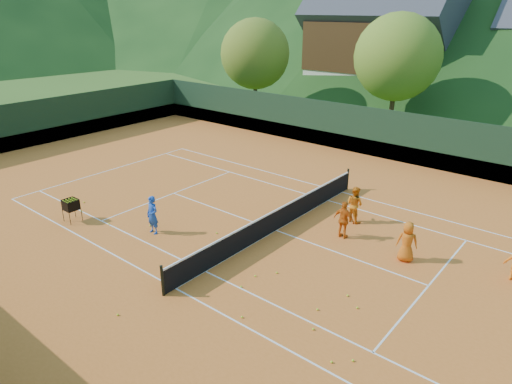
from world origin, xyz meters
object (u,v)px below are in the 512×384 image
Objects in this scene: student_b at (344,220)px; tennis_net at (276,219)px; ball_hopper at (71,205)px; chalet_left at (382,40)px; student_a at (355,204)px; student_c at (407,242)px; coach at (152,215)px.

student_b is 0.13× the size of tennis_net.
ball_hopper is 0.07× the size of chalet_left.
tennis_net is (-2.05, -2.85, -0.29)m from student_a.
student_a is 0.13× the size of tennis_net.
student_c is 0.11× the size of chalet_left.
ball_hopper is at bearing 2.53° from student_c.
student_c is (8.85, 4.45, -0.04)m from coach.
tennis_net is (3.74, 3.37, -0.30)m from coach.
student_a reaches higher than student_b.
chalet_left is at bearing 108.43° from tennis_net.
chalet_left is at bearing -64.85° from student_b.
chalet_left reaches higher than tennis_net.
student_b is at bearing -66.59° from chalet_left.
student_b is at bearing 115.91° from student_a.
student_a is at bearing 47.96° from coach.
ball_hopper is (-7.34, -4.89, 0.25)m from tennis_net.
chalet_left is (-10.00, 30.00, 5.13)m from tennis_net.
student_a reaches higher than tennis_net.
student_b is 2.76m from tennis_net.
coach is 3.91m from ball_hopper.
tennis_net is at bearing -71.57° from chalet_left.
student_b is 0.11× the size of chalet_left.
coach is at bearing 22.81° from ball_hopper.
coach is 0.13× the size of tennis_net.
ball_hopper is at bearing 33.66° from student_b.
ball_hopper is at bearing -146.36° from tennis_net.
student_b is 1.02× the size of student_c.
student_b reaches higher than tennis_net.
student_c is 32.99m from chalet_left.
student_c is 5.23m from tennis_net.
student_a is at bearing -66.06° from chalet_left.
student_b is at bearing 37.43° from coach.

